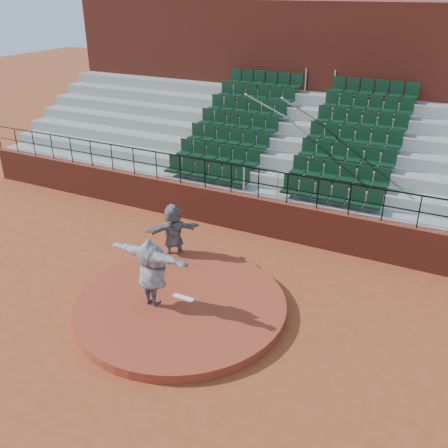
{
  "coord_description": "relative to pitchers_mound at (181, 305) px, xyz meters",
  "views": [
    {
      "loc": [
        5.89,
        -9.11,
        7.68
      ],
      "look_at": [
        0.0,
        2.5,
        1.4
      ],
      "focal_mm": 40.0,
      "sensor_mm": 36.0,
      "label": 1
    }
  ],
  "objects": [
    {
      "name": "fielder",
      "position": [
        -1.56,
        2.19,
        0.79
      ],
      "size": [
        1.61,
        1.54,
        1.82
      ],
      "primitive_type": "imported",
      "rotation": [
        0.0,
        0.0,
        3.89
      ],
      "color": "black",
      "rests_on": "ground"
    },
    {
      "name": "wall_railing",
      "position": [
        0.0,
        5.0,
        1.9
      ],
      "size": [
        24.04,
        0.05,
        1.03
      ],
      "color": "black",
      "rests_on": "boundary_wall"
    },
    {
      "name": "boundary_wall",
      "position": [
        0.0,
        5.0,
        0.53
      ],
      "size": [
        24.0,
        0.3,
        1.3
      ],
      "primitive_type": "cube",
      "color": "maroon",
      "rests_on": "ground"
    },
    {
      "name": "pitching_rubber",
      "position": [
        0.0,
        0.15,
        0.14
      ],
      "size": [
        0.6,
        0.15,
        0.03
      ],
      "primitive_type": "cube",
      "color": "white",
      "rests_on": "pitchers_mound"
    },
    {
      "name": "ground",
      "position": [
        0.0,
        0.0,
        -0.12
      ],
      "size": [
        90.0,
        90.0,
        0.0
      ],
      "primitive_type": "plane",
      "color": "#994322",
      "rests_on": "ground"
    },
    {
      "name": "pitchers_mound",
      "position": [
        0.0,
        0.0,
        0.0
      ],
      "size": [
        5.5,
        5.5,
        0.25
      ],
      "primitive_type": "cylinder",
      "color": "#9A3922",
      "rests_on": "ground"
    },
    {
      "name": "press_box_facade",
      "position": [
        0.0,
        12.6,
        3.43
      ],
      "size": [
        24.0,
        3.0,
        7.1
      ],
      "primitive_type": "cube",
      "color": "maroon",
      "rests_on": "ground"
    },
    {
      "name": "pitcher",
      "position": [
        -0.57,
        -0.37,
        1.07
      ],
      "size": [
        2.36,
        0.75,
        1.9
      ],
      "primitive_type": "imported",
      "rotation": [
        0.0,
        0.0,
        3.09
      ],
      "color": "black",
      "rests_on": "pitchers_mound"
    },
    {
      "name": "seating_deck",
      "position": [
        0.0,
        8.65,
        1.32
      ],
      "size": [
        24.0,
        5.97,
        4.63
      ],
      "color": "gray",
      "rests_on": "ground"
    }
  ]
}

